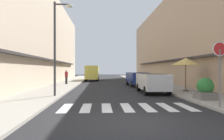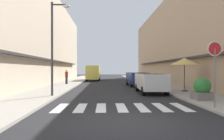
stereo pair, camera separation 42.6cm
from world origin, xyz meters
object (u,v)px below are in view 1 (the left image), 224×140
Objects in this scene: round_street_sign at (220,57)px; cafe_umbrella at (186,62)px; delivery_van at (92,72)px; pedestrian_walking_near at (66,77)px; street_lamp at (57,39)px; planter_corner at (205,89)px; parked_car_near at (152,81)px; parked_car_mid at (137,78)px.

round_street_sign is 1.13× the size of cafe_umbrella.
round_street_sign is at bearing -74.08° from delivery_van.
round_street_sign is 6.64m from cafe_umbrella.
cafe_umbrella is at bearing -134.26° from pedestrian_walking_near.
delivery_van is 0.91× the size of street_lamp.
round_street_sign is 2.42× the size of planter_corner.
pedestrian_walking_near reaches higher than parked_car_near.
planter_corner is at bearing -63.60° from parked_car_near.
pedestrian_walking_near is (-9.76, 12.04, 0.28)m from planter_corner.
cafe_umbrella is (7.89, -16.41, 0.98)m from delivery_van.
delivery_van is at bearing 105.92° from round_street_sign.
parked_car_near is 1.00× the size of parked_car_mid.
parked_car_mid is at bearing -110.74° from pedestrian_walking_near.
parked_car_near is 3.38× the size of planter_corner.
round_street_sign is at bearing -101.73° from cafe_umbrella.
delivery_van is 23.84m from round_street_sign.
parked_car_mid is 0.68× the size of street_lamp.
street_lamp is (-1.43, -18.62, 2.31)m from delivery_van.
round_street_sign is (1.34, -12.51, 1.42)m from parked_car_mid.
street_lamp is (-6.63, -1.97, 2.79)m from parked_car_near.
parked_car_near is 1.59× the size of cafe_umbrella.
street_lamp is 9.32m from planter_corner.
parked_car_mid is 10.93m from street_lamp.
planter_corner is at bearing -79.15° from parked_car_mid.
planter_corner is at bearing -148.41° from pedestrian_walking_near.
pedestrian_walking_near is (-1.17, 10.07, -2.75)m from street_lamp.
pedestrian_walking_near is at bearing 143.19° from cafe_umbrella.
planter_corner is 0.74× the size of pedestrian_walking_near.
cafe_umbrella is at bearing -65.92° from parked_car_mid.
delivery_van is (-5.20, 16.66, 0.48)m from parked_car_near.
parked_car_mid is 3.38× the size of planter_corner.
round_street_sign reaches higher than parked_car_mid.
parked_car_near is 6.55m from round_street_sign.
round_street_sign is at bearing -154.96° from pedestrian_walking_near.
pedestrian_walking_near reaches higher than planter_corner.
cafe_umbrella is at bearing 5.29° from parked_car_near.
round_street_sign is 17.08m from pedestrian_walking_near.
street_lamp is 2.33× the size of cafe_umbrella.
street_lamp is 10.50m from pedestrian_walking_near.
parked_car_near and parked_car_mid have the same top height.
round_street_sign is 9.15m from street_lamp.
delivery_van is at bearing 116.57° from parked_car_mid.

